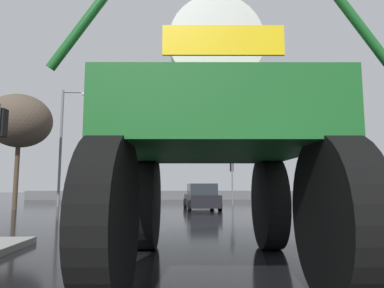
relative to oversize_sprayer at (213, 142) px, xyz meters
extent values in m
plane|color=black|center=(0.46, 12.70, -2.14)|extent=(120.00, 120.00, 0.00)
cylinder|color=black|center=(-1.27, 1.90, -1.14)|extent=(0.54, 2.03, 2.01)
cylinder|color=black|center=(1.45, 1.77, -1.14)|extent=(0.54, 2.03, 2.01)
cylinder|color=black|center=(-1.44, -1.71, -1.14)|extent=(0.54, 2.03, 2.01)
cylinder|color=black|center=(1.28, -1.84, -1.14)|extent=(0.54, 2.03, 2.01)
cube|color=#195B23|center=(0.00, 0.03, 0.21)|extent=(3.42, 4.46, 0.91)
cube|color=#154E1E|center=(0.02, 0.48, 1.24)|extent=(1.37, 1.27, 1.14)
cylinder|color=silver|center=(-0.03, -0.60, 1.37)|extent=(1.46, 1.18, 1.41)
cube|color=yellow|center=(-0.10, -2.15, 0.92)|extent=(1.42, 0.11, 0.36)
cube|color=black|center=(0.93, 14.84, -1.61)|extent=(1.94, 4.19, 0.70)
cube|color=#23282D|center=(0.94, 14.69, -0.94)|extent=(1.68, 2.19, 0.64)
cylinder|color=black|center=(0.00, 16.14, -1.84)|extent=(0.22, 0.61, 0.60)
cylinder|color=black|center=(1.70, 16.24, -1.84)|extent=(0.22, 0.61, 0.60)
cylinder|color=black|center=(0.16, 13.44, -1.84)|extent=(0.22, 0.61, 0.60)
cylinder|color=black|center=(1.86, 13.54, -1.84)|extent=(0.22, 0.61, 0.60)
cube|color=black|center=(-5.81, 4.45, 1.10)|extent=(0.24, 0.32, 0.84)
sphere|color=red|center=(-5.81, 4.64, 1.37)|extent=(0.17, 0.17, 0.17)
sphere|color=#3C2403|center=(-5.81, 4.64, 1.10)|extent=(0.17, 0.17, 0.17)
sphere|color=black|center=(-5.81, 4.64, 0.83)|extent=(0.17, 0.17, 0.17)
cylinder|color=slate|center=(4.85, 4.24, -0.36)|extent=(0.11, 0.11, 3.55)
cube|color=black|center=(4.85, 4.45, 0.89)|extent=(0.24, 0.32, 0.84)
sphere|color=red|center=(4.85, 4.64, 1.16)|extent=(0.17, 0.17, 0.17)
sphere|color=#3C2403|center=(4.85, 4.64, 0.89)|extent=(0.17, 0.17, 0.17)
sphere|color=black|center=(4.85, 4.64, 0.62)|extent=(0.17, 0.17, 0.17)
cylinder|color=slate|center=(3.74, 20.65, -0.42)|extent=(0.11, 0.11, 3.43)
cube|color=black|center=(3.74, 20.87, 0.77)|extent=(0.24, 0.32, 0.84)
sphere|color=red|center=(3.74, 21.06, 1.04)|extent=(0.17, 0.17, 0.17)
sphere|color=#3C2403|center=(3.74, 21.06, 0.77)|extent=(0.17, 0.17, 0.17)
sphere|color=black|center=(3.74, 21.06, 0.50)|extent=(0.17, 0.17, 0.17)
cylinder|color=slate|center=(-8.57, 18.35, 1.91)|extent=(0.18, 0.18, 8.10)
cylinder|color=slate|center=(-7.78, 18.35, 5.81)|extent=(1.57, 0.10, 0.10)
cube|color=silver|center=(-6.99, 18.35, 5.71)|extent=(0.50, 0.24, 0.16)
cylinder|color=slate|center=(9.70, 15.90, 2.13)|extent=(0.18, 0.18, 8.54)
cylinder|color=slate|center=(10.49, 15.90, 6.25)|extent=(1.57, 0.10, 0.10)
cube|color=silver|center=(11.27, 15.90, 6.15)|extent=(0.50, 0.24, 0.16)
cylinder|color=#473828|center=(-10.13, 15.39, -0.15)|extent=(0.27, 0.27, 3.98)
ellipsoid|color=brown|center=(-10.13, 15.39, 3.18)|extent=(3.82, 3.82, 3.24)
cube|color=#59595B|center=(0.46, 29.98, -1.69)|extent=(32.17, 0.24, 0.90)
camera|label=1|loc=(-0.66, -6.03, -0.77)|focal=32.67mm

